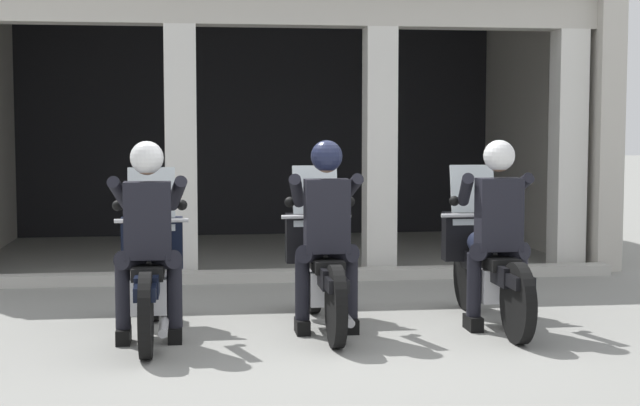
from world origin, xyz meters
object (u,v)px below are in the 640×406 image
(police_officer_center, at_px, (326,219))
(police_officer_right, at_px, (498,218))
(motorcycle_left, at_px, (150,274))
(motorcycle_center, at_px, (322,267))
(motorcycle_right, at_px, (487,265))
(police_officer_left, at_px, (148,224))

(police_officer_center, height_order, police_officer_right, same)
(motorcycle_left, distance_m, motorcycle_center, 1.44)
(motorcycle_right, distance_m, police_officer_right, 0.52)
(motorcycle_left, height_order, police_officer_center, police_officer_center)
(motorcycle_left, bearing_deg, police_officer_left, -98.05)
(motorcycle_center, height_order, motorcycle_right, same)
(motorcycle_right, bearing_deg, police_officer_right, -96.47)
(police_officer_left, bearing_deg, motorcycle_left, 81.95)
(motorcycle_right, bearing_deg, motorcycle_left, 176.11)
(police_officer_right, bearing_deg, motorcycle_center, 160.48)
(motorcycle_left, relative_size, motorcycle_right, 1.00)
(motorcycle_left, height_order, police_officer_left, police_officer_left)
(police_officer_left, relative_size, police_officer_center, 1.00)
(police_officer_left, distance_m, motorcycle_right, 2.92)
(motorcycle_center, height_order, police_officer_right, police_officer_right)
(police_officer_center, xyz_separation_m, motorcycle_right, (1.43, 0.23, -0.44))
(police_officer_left, xyz_separation_m, police_officer_right, (2.86, 0.12, 0.00))
(motorcycle_left, bearing_deg, motorcycle_right, -5.47)
(police_officer_right, bearing_deg, police_officer_left, 176.11)
(motorcycle_left, relative_size, police_officer_center, 1.29)
(motorcycle_center, distance_m, police_officer_center, 0.52)
(motorcycle_left, xyz_separation_m, motorcycle_right, (2.86, 0.12, 0.00))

